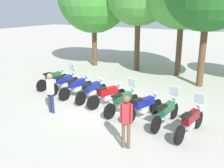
{
  "coord_description": "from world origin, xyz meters",
  "views": [
    {
      "loc": [
        5.82,
        -9.26,
        4.3
      ],
      "look_at": [
        0.0,
        0.5,
        0.9
      ],
      "focal_mm": 41.94,
      "sensor_mm": 36.0,
      "label": 1
    }
  ],
  "objects": [
    {
      "name": "motorcycle_4",
      "position": [
        0.01,
        0.11,
        0.5
      ],
      "size": [
        0.9,
        2.1,
        0.99
      ],
      "rotation": [
        0.0,
        0.0,
        1.24
      ],
      "color": "black",
      "rests_on": "ground_plane"
    },
    {
      "name": "ground_plane",
      "position": [
        0.0,
        0.0,
        0.0
      ],
      "size": [
        80.0,
        80.0,
        0.0
      ],
      "primitive_type": "plane",
      "color": "#BCB7A8"
    },
    {
      "name": "motorcycle_6",
      "position": [
        1.97,
        -0.36,
        0.5
      ],
      "size": [
        0.87,
        2.11,
        0.99
      ],
      "rotation": [
        0.0,
        0.0,
        1.26
      ],
      "color": "black",
      "rests_on": "ground_plane"
    },
    {
      "name": "person_1",
      "position": [
        2.44,
        -2.74,
        1.04
      ],
      "size": [
        0.41,
        0.27,
        1.76
      ],
      "rotation": [
        0.0,
        0.0,
        4.91
      ],
      "color": "brown",
      "rests_on": "ground_plane"
    },
    {
      "name": "motorcycle_1",
      "position": [
        -2.94,
        0.63,
        0.52
      ],
      "size": [
        0.62,
        2.19,
        1.37
      ],
      "rotation": [
        0.0,
        0.0,
        1.5
      ],
      "color": "black",
      "rests_on": "ground_plane"
    },
    {
      "name": "motorcycle_0",
      "position": [
        -3.92,
        0.85,
        0.5
      ],
      "size": [
        0.64,
        2.19,
        0.99
      ],
      "rotation": [
        0.0,
        0.0,
        1.46
      ],
      "color": "black",
      "rests_on": "ground_plane"
    },
    {
      "name": "person_0",
      "position": [
        -1.56,
        -1.81,
        1.0
      ],
      "size": [
        0.41,
        0.24,
        1.7
      ],
      "rotation": [
        0.0,
        0.0,
        4.63
      ],
      "color": "#232D4C",
      "rests_on": "ground_plane"
    },
    {
      "name": "motorcycle_5",
      "position": [
        0.99,
        -0.3,
        0.52
      ],
      "size": [
        0.71,
        2.17,
        1.37
      ],
      "rotation": [
        0.0,
        0.0,
        1.4
      ],
      "color": "black",
      "rests_on": "ground_plane"
    },
    {
      "name": "motorcycle_8",
      "position": [
        3.93,
        -0.84,
        0.52
      ],
      "size": [
        0.69,
        2.18,
        1.37
      ],
      "rotation": [
        0.0,
        0.0,
        1.42
      ],
      "color": "black",
      "rests_on": "ground_plane"
    },
    {
      "name": "motorcycle_7",
      "position": [
        2.94,
        -0.5,
        0.52
      ],
      "size": [
        0.62,
        2.19,
        1.37
      ],
      "rotation": [
        0.0,
        0.0,
        1.48
      ],
      "color": "black",
      "rests_on": "ground_plane"
    },
    {
      "name": "motorcycle_2",
      "position": [
        -1.96,
        0.4,
        0.5
      ],
      "size": [
        0.68,
        2.18,
        0.99
      ],
      "rotation": [
        0.0,
        0.0,
        1.43
      ],
      "color": "black",
      "rests_on": "ground_plane"
    },
    {
      "name": "motorcycle_3",
      "position": [
        -0.98,
        0.3,
        0.5
      ],
      "size": [
        0.62,
        2.19,
        0.99
      ],
      "rotation": [
        0.0,
        0.0,
        1.49
      ],
      "color": "black",
      "rests_on": "ground_plane"
    }
  ]
}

